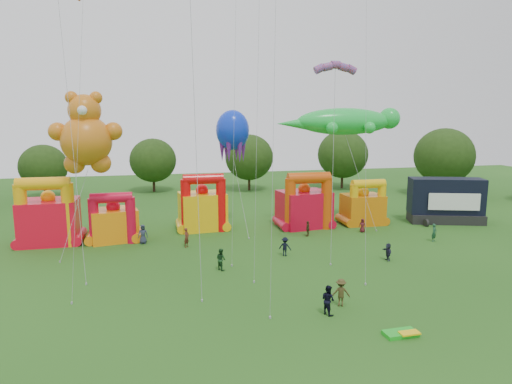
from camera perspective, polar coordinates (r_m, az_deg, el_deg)
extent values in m
plane|color=#1F4E15|center=(26.15, 7.13, -19.99)|extent=(160.00, 160.00, 0.00)
cylinder|color=#352314|center=(79.08, 22.25, 0.90)|extent=(0.44, 0.44, 3.72)
ellipsoid|color=#1F3811|center=(78.57, 22.46, 4.18)|extent=(9.30, 9.30, 8.89)
cylinder|color=#352314|center=(82.07, 10.70, 1.67)|extent=(0.44, 0.44, 3.51)
ellipsoid|color=#1F3811|center=(81.60, 10.80, 4.66)|extent=(8.77, 8.78, 8.39)
cylinder|color=#352314|center=(78.80, -0.86, 1.44)|extent=(0.44, 0.44, 3.30)
ellipsoid|color=#1F3811|center=(78.33, -0.87, 4.36)|extent=(8.25, 8.25, 7.88)
cylinder|color=#352314|center=(79.18, -12.65, 1.17)|extent=(0.44, 0.44, 3.09)
ellipsoid|color=#1F3811|center=(78.73, -12.75, 3.89)|extent=(7.73, 7.72, 7.38)
cylinder|color=#352314|center=(78.27, -24.85, 0.33)|extent=(0.44, 0.44, 2.88)
ellipsoid|color=#1F3811|center=(77.83, -25.04, 2.88)|extent=(7.20, 7.20, 6.88)
cube|color=red|center=(50.73, -24.36, -3.38)|extent=(5.50, 4.42, 4.44)
cylinder|color=#FFAA0D|center=(49.53, -27.22, -2.77)|extent=(1.20, 1.20, 6.34)
cylinder|color=#FFAA0D|center=(48.61, -22.35, -2.64)|extent=(1.20, 1.20, 6.34)
cylinder|color=#FFAA0D|center=(48.50, -25.07, 0.95)|extent=(4.86, 1.26, 1.26)
sphere|color=#FFAA0D|center=(50.26, -24.56, -0.58)|extent=(1.40, 1.40, 1.40)
cube|color=orange|center=(49.49, -17.32, -3.93)|extent=(5.18, 4.46, 3.31)
cylinder|color=red|center=(48.25, -19.59, -3.53)|extent=(1.00, 1.00, 4.73)
cylinder|color=red|center=(47.92, -15.37, -3.40)|extent=(1.00, 1.00, 4.73)
cylinder|color=red|center=(47.59, -17.63, -0.69)|extent=(4.05, 1.05, 1.05)
sphere|color=red|center=(49.08, -17.43, -1.71)|extent=(1.40, 1.40, 1.40)
cube|color=#F8B60D|center=(52.23, -6.71, -2.37)|extent=(5.38, 4.50, 4.17)
cylinder|color=red|center=(50.49, -8.75, -1.80)|extent=(1.09, 1.09, 5.96)
cylinder|color=red|center=(50.88, -4.39, -1.62)|extent=(1.09, 1.09, 5.96)
cylinder|color=red|center=(50.15, -6.62, 1.63)|extent=(4.42, 1.15, 1.15)
sphere|color=red|center=(51.79, -6.76, 0.21)|extent=(1.40, 1.40, 1.40)
cube|color=red|center=(53.40, 5.99, -2.11)|extent=(6.12, 5.22, 4.15)
cylinder|color=#D3460B|center=(51.10, 4.30, -1.60)|extent=(1.21, 1.21, 5.92)
cylinder|color=#D3460B|center=(52.48, 8.77, -1.39)|extent=(1.21, 1.21, 5.92)
cylinder|color=#D3460B|center=(51.26, 6.63, 1.76)|extent=(4.88, 1.27, 1.27)
sphere|color=#D3460B|center=(52.97, 6.04, 0.41)|extent=(1.40, 1.40, 1.40)
cube|color=orange|center=(55.94, 13.16, -2.10)|extent=(4.48, 3.58, 3.51)
cylinder|color=#F8B50D|center=(53.90, 12.11, -1.69)|extent=(0.98, 0.98, 5.01)
cylinder|color=#F8B50D|center=(55.44, 15.39, -1.51)|extent=(0.98, 0.98, 5.01)
cylinder|color=#F8B50D|center=(54.23, 13.88, 1.00)|extent=(3.98, 1.03, 1.03)
sphere|color=#F8B50D|center=(55.56, 13.24, -0.03)|extent=(1.40, 1.40, 1.40)
cube|color=black|center=(59.90, 22.59, -3.01)|extent=(9.10, 5.58, 1.10)
cube|color=black|center=(59.56, 22.64, -0.44)|extent=(8.98, 5.18, 4.27)
cube|color=white|center=(58.32, 23.54, -1.13)|extent=(5.65, 1.82, 2.01)
cylinder|color=black|center=(57.00, 20.49, -3.64)|extent=(0.30, 0.90, 0.90)
cylinder|color=black|center=(60.96, 25.90, -3.17)|extent=(0.30, 0.90, 0.90)
sphere|color=orange|center=(46.07, -20.44, 6.04)|extent=(4.73, 4.73, 4.73)
sphere|color=orange|center=(46.01, -20.64, 9.51)|extent=(3.01, 3.01, 3.01)
sphere|color=orange|center=(46.19, -22.07, 10.89)|extent=(1.18, 1.18, 1.18)
sphere|color=orange|center=(45.90, -19.38, 11.06)|extent=(1.18, 1.18, 1.18)
sphere|color=orange|center=(46.43, -23.54, 6.94)|extent=(1.72, 1.72, 1.72)
sphere|color=orange|center=(45.76, -17.41, 7.27)|extent=(1.72, 1.72, 1.72)
sphere|color=orange|center=(46.40, -21.73, 3.32)|extent=(1.93, 1.93, 1.93)
sphere|color=orange|center=(46.09, -18.83, 3.45)|extent=(1.93, 1.93, 1.93)
sphere|color=white|center=(44.57, -20.90, 9.51)|extent=(0.86, 0.86, 0.86)
ellipsoid|color=green|center=(55.01, 11.02, 8.65)|extent=(11.73, 3.67, 3.12)
sphere|color=green|center=(57.53, 16.33, 8.82)|extent=(2.52, 2.52, 2.52)
cone|color=green|center=(52.93, 5.02, 8.51)|extent=(4.58, 1.83, 1.83)
sphere|color=green|center=(57.64, 12.38, 7.96)|extent=(1.38, 1.38, 1.38)
sphere|color=green|center=(54.33, 14.01, 7.81)|extent=(1.38, 1.38, 1.38)
sphere|color=green|center=(55.87, 8.06, 8.04)|extent=(1.38, 1.38, 1.38)
sphere|color=green|center=(52.45, 9.48, 7.91)|extent=(1.38, 1.38, 1.38)
ellipsoid|color=#0E2FD4|center=(53.45, -2.95, 7.73)|extent=(3.87, 3.87, 4.65)
cone|color=#591E8C|center=(53.79, -1.60, 5.48)|extent=(0.87, 0.87, 3.10)
cone|color=#591E8C|center=(54.74, -2.47, 5.55)|extent=(0.87, 0.87, 3.10)
cone|color=#591E8C|center=(54.54, -3.78, 5.52)|extent=(0.87, 0.87, 3.10)
cone|color=#591E8C|center=(53.37, -4.27, 5.43)|extent=(0.87, 0.87, 3.10)
cone|color=#591E8C|center=(52.39, -3.41, 5.36)|extent=(0.87, 0.87, 3.10)
cone|color=#591E8C|center=(52.60, -2.05, 5.38)|extent=(0.87, 0.87, 3.10)
cube|color=green|center=(29.51, 17.61, -16.50)|extent=(2.04, 1.07, 0.24)
cube|color=yellow|center=(29.41, 18.63, -16.35)|extent=(1.22, 0.64, 0.10)
imported|color=#2A3146|center=(47.62, -13.96, -5.14)|extent=(0.97, 0.63, 1.96)
imported|color=#592719|center=(45.58, -8.67, -5.65)|extent=(0.78, 0.84, 1.92)
imported|color=#193F1D|center=(38.76, -4.41, -8.38)|extent=(1.07, 1.13, 1.85)
imported|color=black|center=(42.42, 3.65, -6.83)|extent=(1.32, 1.15, 1.77)
imported|color=#3D3418|center=(49.34, 6.48, -4.57)|extent=(0.88, 1.04, 1.67)
imported|color=#222338|center=(42.74, 16.17, -7.20)|extent=(0.55, 1.50, 1.60)
imported|color=#4F161C|center=(52.04, 13.16, -4.09)|extent=(0.89, 0.85, 1.54)
imported|color=#1C472E|center=(50.53, 21.38, -4.75)|extent=(0.80, 0.73, 1.84)
imported|color=black|center=(30.89, 8.99, -13.17)|extent=(1.08, 1.18, 1.97)
imported|color=#3F3519|center=(32.27, 10.57, -12.24)|extent=(1.40, 1.04, 1.93)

